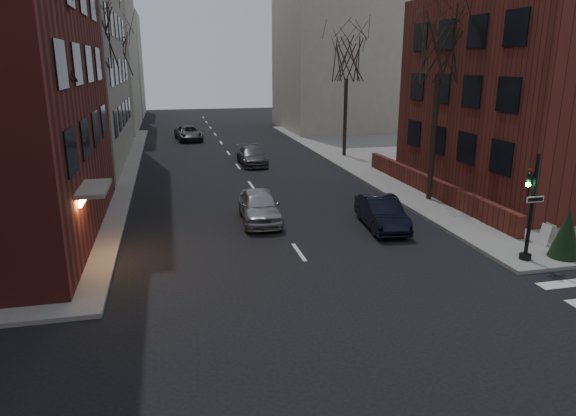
% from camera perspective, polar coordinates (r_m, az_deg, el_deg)
% --- Properties ---
extents(building_right_brick, '(12.00, 14.00, 11.00)m').
position_cam_1_polar(building_right_brick, '(33.26, 27.22, 11.11)').
color(building_right_brick, maroon).
rests_on(building_right_brick, ground).
extents(low_wall_right, '(0.35, 16.00, 1.00)m').
position_cam_1_polar(low_wall_right, '(29.87, 15.37, 2.49)').
color(low_wall_right, maroon).
rests_on(low_wall_right, sidewalk_far_right).
extents(building_distant_la, '(14.00, 16.00, 18.00)m').
position_cam_1_polar(building_distant_la, '(62.40, -23.50, 16.17)').
color(building_distant_la, '#B7AE9B').
rests_on(building_distant_la, ground).
extents(building_distant_ra, '(14.00, 14.00, 16.00)m').
position_cam_1_polar(building_distant_ra, '(59.88, 6.46, 16.43)').
color(building_distant_ra, '#B7AE9B').
rests_on(building_distant_ra, ground).
extents(building_distant_lb, '(10.00, 12.00, 14.00)m').
position_cam_1_polar(building_distant_lb, '(78.96, -19.74, 14.74)').
color(building_distant_lb, '#B7AE9B').
rests_on(building_distant_lb, ground).
extents(traffic_signal, '(0.76, 0.44, 4.00)m').
position_cam_1_polar(traffic_signal, '(20.74, 25.25, -0.64)').
color(traffic_signal, black).
rests_on(traffic_signal, sidewalk_far_right).
extents(tree_left_a, '(4.18, 4.18, 10.26)m').
position_cam_1_polar(tree_left_a, '(20.96, -25.48, 17.72)').
color(tree_left_a, '#2D231C').
rests_on(tree_left_a, sidewalk_far_left).
extents(tree_left_b, '(4.40, 4.40, 10.80)m').
position_cam_1_polar(tree_left_b, '(32.82, -21.19, 17.72)').
color(tree_left_b, '#2D231C').
rests_on(tree_left_b, sidewalk_far_left).
extents(tree_left_c, '(3.96, 3.96, 9.72)m').
position_cam_1_polar(tree_left_c, '(46.71, -18.79, 15.97)').
color(tree_left_c, '#2D231C').
rests_on(tree_left_c, sidewalk_far_left).
extents(tree_right_a, '(3.96, 3.96, 9.72)m').
position_cam_1_polar(tree_right_a, '(28.03, 16.56, 16.80)').
color(tree_right_a, '#2D231C').
rests_on(tree_right_a, sidewalk_far_right).
extents(tree_right_b, '(3.74, 3.74, 9.18)m').
position_cam_1_polar(tree_right_b, '(40.84, 6.57, 16.19)').
color(tree_right_b, '#2D231C').
rests_on(tree_right_b, sidewalk_far_right).
extents(streetlamp_near, '(0.36, 0.36, 6.28)m').
position_cam_1_polar(streetlamp_near, '(28.89, -20.11, 8.89)').
color(streetlamp_near, black).
rests_on(streetlamp_near, sidewalk_far_left).
extents(streetlamp_far, '(0.36, 0.36, 6.28)m').
position_cam_1_polar(streetlamp_far, '(48.74, -17.47, 11.56)').
color(streetlamp_far, black).
rests_on(streetlamp_far, sidewalk_far_left).
extents(parked_sedan, '(1.90, 4.39, 1.40)m').
position_cam_1_polar(parked_sedan, '(23.63, 10.36, -0.52)').
color(parked_sedan, black).
rests_on(parked_sedan, ground).
extents(car_lane_silver, '(1.99, 4.50, 1.51)m').
position_cam_1_polar(car_lane_silver, '(24.20, -3.20, 0.23)').
color(car_lane_silver, '#98989D').
rests_on(car_lane_silver, ground).
extents(car_lane_gray, '(1.92, 4.53, 1.30)m').
position_cam_1_polar(car_lane_gray, '(38.01, -4.03, 5.78)').
color(car_lane_gray, '#45454A').
rests_on(car_lane_gray, ground).
extents(car_lane_far, '(2.77, 5.16, 1.38)m').
position_cam_1_polar(car_lane_far, '(51.17, -10.99, 8.16)').
color(car_lane_far, '#3A393E').
rests_on(car_lane_far, ground).
extents(sandwich_board, '(0.40, 0.54, 0.86)m').
position_cam_1_polar(sandwich_board, '(23.26, 26.93, -2.60)').
color(sandwich_board, silver).
rests_on(sandwich_board, sidewalk_far_right).
extents(evergreen_shrub, '(1.36, 1.36, 1.90)m').
position_cam_1_polar(evergreen_shrub, '(21.89, 28.56, -2.48)').
color(evergreen_shrub, '#16331A').
rests_on(evergreen_shrub, sidewalk_far_right).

